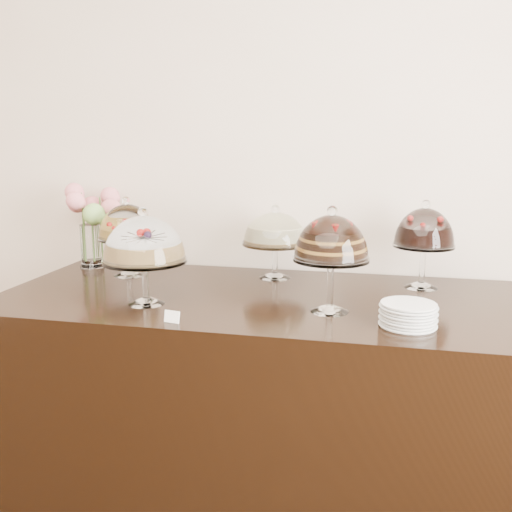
% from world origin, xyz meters
% --- Properties ---
extents(wall_back, '(5.00, 0.04, 3.00)m').
position_xyz_m(wall_back, '(0.00, 3.00, 1.50)').
color(wall_back, beige).
rests_on(wall_back, ground).
extents(display_counter, '(2.20, 1.00, 0.90)m').
position_xyz_m(display_counter, '(0.28, 2.45, 0.45)').
color(display_counter, black).
rests_on(display_counter, ground).
extents(cake_stand_sugar_sponge, '(0.33, 0.33, 0.39)m').
position_xyz_m(cake_stand_sugar_sponge, '(-0.13, 2.23, 1.15)').
color(cake_stand_sugar_sponge, white).
rests_on(cake_stand_sugar_sponge, display_counter).
extents(cake_stand_choco_layer, '(0.29, 0.29, 0.41)m').
position_xyz_m(cake_stand_choco_layer, '(0.60, 2.28, 1.17)').
color(cake_stand_choco_layer, white).
rests_on(cake_stand_choco_layer, display_counter).
extents(cake_stand_cheesecake, '(0.31, 0.31, 0.35)m').
position_xyz_m(cake_stand_cheesecake, '(0.29, 2.77, 1.12)').
color(cake_stand_cheesecake, white).
rests_on(cake_stand_cheesecake, display_counter).
extents(cake_stand_dark_choco, '(0.27, 0.27, 0.39)m').
position_xyz_m(cake_stand_dark_choco, '(0.96, 2.73, 1.15)').
color(cake_stand_dark_choco, white).
rests_on(cake_stand_dark_choco, display_counter).
extents(cake_stand_fruit_tart, '(0.28, 0.28, 0.38)m').
position_xyz_m(cake_stand_fruit_tart, '(-0.41, 2.66, 1.14)').
color(cake_stand_fruit_tart, white).
rests_on(cake_stand_fruit_tart, display_counter).
extents(flower_vase, '(0.33, 0.34, 0.43)m').
position_xyz_m(flower_vase, '(-0.67, 2.80, 1.16)').
color(flower_vase, white).
rests_on(flower_vase, display_counter).
extents(plate_stack, '(0.20, 0.20, 0.08)m').
position_xyz_m(plate_stack, '(0.88, 2.17, 0.94)').
color(plate_stack, silver).
rests_on(plate_stack, display_counter).
extents(price_card_left, '(0.06, 0.03, 0.04)m').
position_xyz_m(price_card_left, '(0.05, 2.02, 0.92)').
color(price_card_left, white).
rests_on(price_card_left, display_counter).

